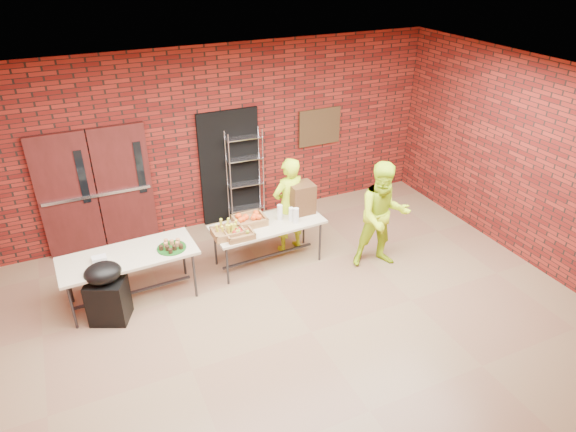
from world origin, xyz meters
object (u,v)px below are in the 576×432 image
object	(u,v)px
volunteer_woman	(289,205)
volunteer_man	(383,216)
coffee_dispenser	(301,198)
covered_grill	(107,292)
table_right	(268,227)
wire_rack	(245,176)
table_left	(128,259)

from	to	relation	value
volunteer_woman	volunteer_man	world-z (taller)	volunteer_man
coffee_dispenser	covered_grill	bearing A→B (deg)	-170.90
table_right	coffee_dispenser	distance (m)	0.73
coffee_dispenser	wire_rack	bearing A→B (deg)	107.90
wire_rack	volunteer_woman	distance (m)	1.29
volunteer_man	table_right	bearing A→B (deg)	170.84
coffee_dispenser	covered_grill	size ratio (longest dim) A/B	0.55
wire_rack	table_left	world-z (taller)	wire_rack
volunteer_man	coffee_dispenser	bearing A→B (deg)	153.77
volunteer_man	wire_rack	bearing A→B (deg)	138.37
coffee_dispenser	volunteer_woman	distance (m)	0.26
table_left	volunteer_man	size ratio (longest dim) A/B	1.09
table_left	covered_grill	bearing A→B (deg)	-142.57
wire_rack	covered_grill	bearing A→B (deg)	-141.25
table_left	covered_grill	world-z (taller)	covered_grill
table_right	covered_grill	size ratio (longest dim) A/B	1.98
wire_rack	coffee_dispenser	world-z (taller)	wire_rack
covered_grill	volunteer_woman	distance (m)	3.11
table_left	covered_grill	xyz separation A→B (m)	(-0.38, -0.31, -0.25)
table_right	covered_grill	world-z (taller)	covered_grill
volunteer_man	table_left	bearing A→B (deg)	-174.07
table_left	volunteer_woman	size ratio (longest dim) A/B	1.16
wire_rack	table_right	distance (m)	1.54
wire_rack	table_left	distance (m)	2.85
covered_grill	wire_rack	bearing A→B (deg)	59.40
wire_rack	table_right	xyz separation A→B (m)	(-0.20, -1.51, -0.21)
covered_grill	volunteer_man	world-z (taller)	volunteer_man
coffee_dispenser	volunteer_man	bearing A→B (deg)	-42.70
table_left	volunteer_woman	xyz separation A→B (m)	(2.64, 0.32, 0.12)
wire_rack	table_left	bearing A→B (deg)	-142.11
table_right	volunteer_man	world-z (taller)	volunteer_man
table_right	covered_grill	distance (m)	2.58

